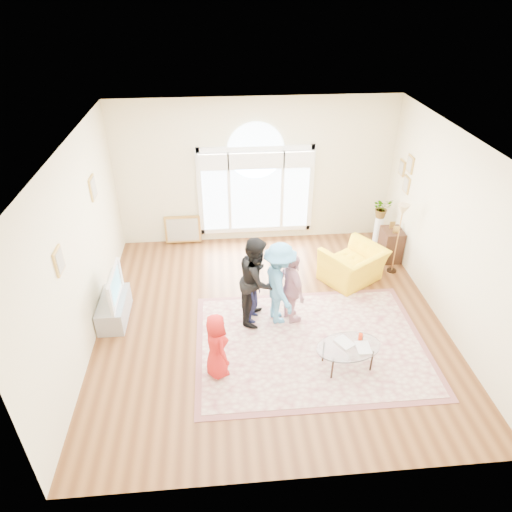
{
  "coord_description": "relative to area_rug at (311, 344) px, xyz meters",
  "views": [
    {
      "loc": [
        -0.81,
        -6.23,
        5.27
      ],
      "look_at": [
        -0.23,
        0.3,
        1.18
      ],
      "focal_mm": 32.0,
      "sensor_mm": 36.0,
      "label": 1
    }
  ],
  "objects": [
    {
      "name": "ground",
      "position": [
        -0.6,
        0.67,
        -0.01
      ],
      "size": [
        6.0,
        6.0,
        0.0
      ],
      "primitive_type": "plane",
      "color": "#522D15",
      "rests_on": "ground"
    },
    {
      "name": "room_shell",
      "position": [
        -0.59,
        3.5,
        1.56
      ],
      "size": [
        6.0,
        6.0,
        6.0
      ],
      "color": "beige",
      "rests_on": "ground"
    },
    {
      "name": "area_rug",
      "position": [
        0.0,
        0.0,
        0.0
      ],
      "size": [
        3.6,
        2.6,
        0.02
      ],
      "primitive_type": "cube",
      "color": "beige",
      "rests_on": "ground"
    },
    {
      "name": "rug_border",
      "position": [
        -0.0,
        -0.0,
        -0.0
      ],
      "size": [
        3.8,
        2.8,
        0.01
      ],
      "primitive_type": "cube",
      "color": "#884E4E",
      "rests_on": "ground"
    },
    {
      "name": "tv_console",
      "position": [
        -3.35,
        0.97,
        0.2
      ],
      "size": [
        0.45,
        1.0,
        0.42
      ],
      "primitive_type": "cube",
      "color": "#989AA0",
      "rests_on": "ground"
    },
    {
      "name": "television",
      "position": [
        -3.34,
        0.97,
        0.69
      ],
      "size": [
        0.16,
        0.98,
        0.56
      ],
      "color": "black",
      "rests_on": "tv_console"
    },
    {
      "name": "coffee_table",
      "position": [
        0.45,
        -0.54,
        0.39
      ],
      "size": [
        1.1,
        0.8,
        0.54
      ],
      "rotation": [
        0.0,
        0.0,
        0.16
      ],
      "color": "silver",
      "rests_on": "ground"
    },
    {
      "name": "armchair",
      "position": [
        1.16,
        1.77,
        0.35
      ],
      "size": [
        1.44,
        1.4,
        0.71
      ],
      "primitive_type": "imported",
      "rotation": [
        0.0,
        0.0,
        3.71
      ],
      "color": "yellow",
      "rests_on": "ground"
    },
    {
      "name": "side_cabinet",
      "position": [
        2.18,
        2.49,
        0.34
      ],
      "size": [
        0.4,
        0.5,
        0.7
      ],
      "primitive_type": "cube",
      "color": "black",
      "rests_on": "ground"
    },
    {
      "name": "floor_lamp",
      "position": [
        2.09,
        2.02,
        1.27
      ],
      "size": [
        0.24,
        0.24,
        1.51
      ],
      "color": "black",
      "rests_on": "ground"
    },
    {
      "name": "plant_pedestal",
      "position": [
        2.1,
        3.09,
        0.34
      ],
      "size": [
        0.2,
        0.2,
        0.7
      ],
      "primitive_type": "cylinder",
      "color": "white",
      "rests_on": "ground"
    },
    {
      "name": "potted_plant",
      "position": [
        2.1,
        3.09,
        0.91
      ],
      "size": [
        0.46,
        0.42,
        0.45
      ],
      "primitive_type": "imported",
      "rotation": [
        0.0,
        0.0,
        0.18
      ],
      "color": "#33722D",
      "rests_on": "plant_pedestal"
    },
    {
      "name": "leaning_picture",
      "position": [
        -2.26,
        3.57,
        -0.01
      ],
      "size": [
        0.8,
        0.14,
        0.62
      ],
      "primitive_type": "cube",
      "rotation": [
        -0.14,
        0.0,
        0.0
      ],
      "color": "tan",
      "rests_on": "ground"
    },
    {
      "name": "child_red",
      "position": [
        -1.55,
        -0.51,
        0.56
      ],
      "size": [
        0.52,
        0.63,
        1.1
      ],
      "primitive_type": "imported",
      "rotation": [
        0.0,
        0.0,
        1.95
      ],
      "color": "red",
      "rests_on": "area_rug"
    },
    {
      "name": "child_navy",
      "position": [
        -0.91,
        0.73,
        0.55
      ],
      "size": [
        0.35,
        0.45,
        1.08
      ],
      "primitive_type": "imported",
      "rotation": [
        0.0,
        0.0,
        1.31
      ],
      "color": "#121533",
      "rests_on": "area_rug"
    },
    {
      "name": "child_black",
      "position": [
        -0.83,
        0.77,
        0.82
      ],
      "size": [
        0.8,
        0.92,
        1.61
      ],
      "primitive_type": "imported",
      "rotation": [
        0.0,
        0.0,
        1.29
      ],
      "color": "black",
      "rests_on": "area_rug"
    },
    {
      "name": "child_pink",
      "position": [
        -0.24,
        0.65,
        0.68
      ],
      "size": [
        0.55,
        0.84,
        1.33
      ],
      "primitive_type": "imported",
      "rotation": [
        0.0,
        0.0,
        1.89
      ],
      "color": "#CC90A1",
      "rests_on": "area_rug"
    },
    {
      "name": "child_blue",
      "position": [
        -0.46,
        0.68,
        0.77
      ],
      "size": [
        0.73,
        1.07,
        1.53
      ],
      "primitive_type": "imported",
      "rotation": [
        0.0,
        0.0,
        1.75
      ],
      "color": "#4991C3",
      "rests_on": "area_rug"
    }
  ]
}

